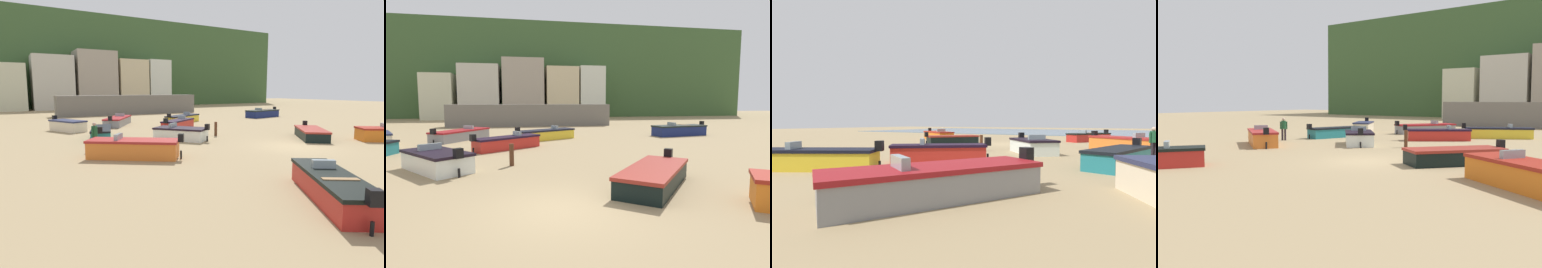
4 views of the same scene
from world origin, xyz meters
TOP-DOWN VIEW (x-y plane):
  - ground_plane at (0.00, 0.00)m, footprint 160.00×160.00m
  - headland_hill at (0.00, 66.00)m, footprint 90.00×32.00m
  - harbor_pier at (0.12, 30.00)m, footprint 19.68×2.40m
  - townhouse_far_left at (-14.51, 47.07)m, footprint 4.98×6.15m
  - townhouse_centre_left at (-7.89, 47.34)m, footprint 6.55×6.69m
  - townhouse_centre_right at (-0.57, 47.48)m, footprint 7.00×6.95m
  - townhouse_right at (6.20, 46.63)m, footprint 5.59×5.26m
  - townhouse_far_right at (11.52, 47.28)m, footprint 4.46×6.56m
  - boat_white_1 at (-4.74, 5.81)m, footprint 3.59×3.86m
  - boat_yellow_2 at (0.86, 15.84)m, footprint 4.86×3.53m
  - boat_red_3 at (-1.97, 11.50)m, footprint 4.30×3.63m
  - boat_orange_4 at (-9.57, 1.93)m, footprint 4.64×3.92m
  - boat_cream_5 at (-10.73, 14.67)m, footprint 2.75×3.66m
  - boat_grey_6 at (-5.76, 16.91)m, footprint 4.08×5.34m
  - boat_red_7 at (-6.36, -7.17)m, footprint 3.70×4.69m
  - boat_black_8 at (3.56, 1.71)m, footprint 4.03×4.44m
  - boat_teal_9 at (-9.36, 9.10)m, footprint 2.53×4.83m
  - boat_navy_10 at (12.86, 16.72)m, footprint 5.21×2.54m
  - mooring_post_near_water at (-1.54, 6.24)m, footprint 0.21×0.21m
  - beach_walker_foreground at (-10.80, 4.98)m, footprint 0.48×0.48m

SIDE VIEW (x-z plane):
  - ground_plane at x=0.00m, z-range 0.00..0.00m
  - boat_black_8 at x=3.56m, z-range -0.15..0.89m
  - boat_teal_9 at x=-9.36m, z-range -0.15..0.96m
  - boat_grey_6 at x=-5.76m, z-range -0.15..0.98m
  - boat_red_3 at x=-1.97m, z-range -0.15..0.99m
  - boat_yellow_2 at x=0.86m, z-range -0.15..0.99m
  - boat_red_7 at x=-6.36m, z-range -0.15..1.00m
  - boat_white_1 at x=-4.74m, z-range -0.15..1.04m
  - boat_navy_10 at x=12.86m, z-range -0.15..1.09m
  - boat_cream_5 at x=-10.73m, z-range -0.15..1.10m
  - boat_orange_4 at x=-9.57m, z-range -0.15..1.12m
  - mooring_post_near_water at x=-1.54m, z-range 0.00..1.05m
  - beach_walker_foreground at x=-10.80m, z-range 0.14..1.76m
  - harbor_pier at x=0.12m, z-range 0.00..2.68m
  - townhouse_far_left at x=-14.51m, z-range 0.00..7.64m
  - townhouse_right at x=6.20m, z-range 0.00..9.10m
  - townhouse_centre_left at x=-7.89m, z-range 0.00..9.23m
  - townhouse_far_right at x=11.52m, z-range 0.00..9.26m
  - townhouse_centre_right at x=-0.57m, z-range 0.00..10.39m
  - headland_hill at x=0.00m, z-range 0.00..17.98m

